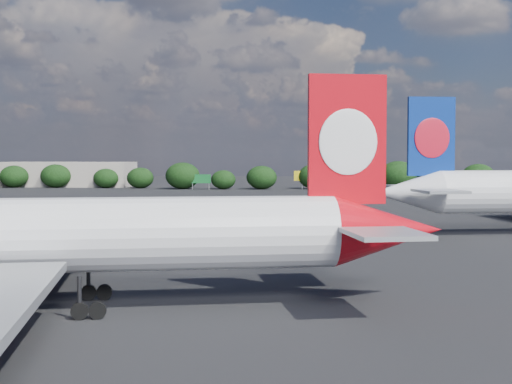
# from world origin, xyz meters

# --- Properties ---
(ground) EXTENTS (500.00, 500.00, 0.00)m
(ground) POSITION_xyz_m (0.00, 60.00, 0.00)
(ground) COLOR black
(ground) RESTS_ON ground
(qantas_airliner) EXTENTS (48.45, 46.38, 15.96)m
(qantas_airliner) POSITION_xyz_m (4.04, 12.70, 4.86)
(qantas_airliner) COLOR white
(qantas_airliner) RESTS_ON ground
(terminal_building) EXTENTS (42.00, 16.00, 8.00)m
(terminal_building) POSITION_xyz_m (-65.00, 192.00, 4.00)
(terminal_building) COLOR #A0958A
(terminal_building) RESTS_ON ground
(highway_sign) EXTENTS (6.00, 0.30, 4.50)m
(highway_sign) POSITION_xyz_m (-18.00, 176.00, 3.13)
(highway_sign) COLOR #14662A
(highway_sign) RESTS_ON ground
(billboard_yellow) EXTENTS (5.00, 0.30, 5.50)m
(billboard_yellow) POSITION_xyz_m (12.00, 182.00, 3.87)
(billboard_yellow) COLOR yellow
(billboard_yellow) RESTS_ON ground
(horizon_treeline) EXTENTS (200.35, 14.55, 8.90)m
(horizon_treeline) POSITION_xyz_m (10.04, 181.07, 3.76)
(horizon_treeline) COLOR black
(horizon_treeline) RESTS_ON ground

